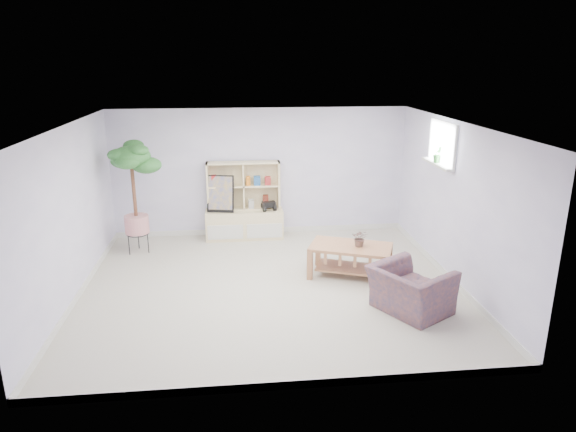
{
  "coord_description": "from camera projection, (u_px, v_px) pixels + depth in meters",
  "views": [
    {
      "loc": [
        -0.49,
        -6.98,
        3.26
      ],
      "look_at": [
        0.27,
        0.11,
        1.06
      ],
      "focal_mm": 32.0,
      "sensor_mm": 36.0,
      "label": 1
    }
  ],
  "objects": [
    {
      "name": "poster",
      "position": [
        220.0,
        194.0,
        9.39
      ],
      "size": [
        0.51,
        0.21,
        0.69
      ],
      "primitive_type": null,
      "rotation": [
        0.0,
        0.0,
        -0.19
      ],
      "color": "gold",
      "rests_on": "storage_unit"
    },
    {
      "name": "window_sill",
      "position": [
        437.0,
        164.0,
        7.99
      ],
      "size": [
        0.14,
        1.0,
        0.04
      ],
      "primitive_type": "cube",
      "color": "silver",
      "rests_on": "walls"
    },
    {
      "name": "window",
      "position": [
        443.0,
        144.0,
        7.9
      ],
      "size": [
        0.1,
        0.98,
        0.68
      ],
      "primitive_type": null,
      "color": "#CAE7FF",
      "rests_on": "walls"
    },
    {
      "name": "sill_plant",
      "position": [
        438.0,
        154.0,
        7.97
      ],
      "size": [
        0.15,
        0.13,
        0.27
      ],
      "primitive_type": "imported",
      "rotation": [
        0.0,
        0.0,
        0.06
      ],
      "color": "#276525",
      "rests_on": "window_sill"
    },
    {
      "name": "floor_tree",
      "position": [
        135.0,
        198.0,
        8.73
      ],
      "size": [
        0.92,
        0.92,
        1.95
      ],
      "primitive_type": null,
      "rotation": [
        0.0,
        0.0,
        -0.35
      ],
      "color": "#276525",
      "rests_on": "floor"
    },
    {
      "name": "floor",
      "position": [
        271.0,
        287.0,
        7.64
      ],
      "size": [
        5.5,
        5.0,
        0.01
      ],
      "primitive_type": "cube",
      "color": "#BAB4A4",
      "rests_on": "ground"
    },
    {
      "name": "storage_unit",
      "position": [
        244.0,
        201.0,
        9.53
      ],
      "size": [
        1.44,
        0.49,
        1.44
      ],
      "primitive_type": null,
      "color": "beige",
      "rests_on": "floor"
    },
    {
      "name": "walls",
      "position": [
        270.0,
        209.0,
        7.29
      ],
      "size": [
        5.51,
        5.01,
        2.4
      ],
      "color": "white",
      "rests_on": "floor"
    },
    {
      "name": "ceiling",
      "position": [
        269.0,
        125.0,
        6.94
      ],
      "size": [
        5.5,
        5.0,
        0.01
      ],
      "primitive_type": "cube",
      "color": "white",
      "rests_on": "walls"
    },
    {
      "name": "coffee_table",
      "position": [
        350.0,
        261.0,
        7.95
      ],
      "size": [
        1.39,
        1.08,
        0.5
      ],
      "primitive_type": null,
      "rotation": [
        0.0,
        0.0,
        -0.38
      ],
      "color": "#A7613C",
      "rests_on": "floor"
    },
    {
      "name": "baseboard",
      "position": [
        271.0,
        284.0,
        7.63
      ],
      "size": [
        5.5,
        5.0,
        0.1
      ],
      "primitive_type": null,
      "color": "silver",
      "rests_on": "floor"
    },
    {
      "name": "toy_truck",
      "position": [
        269.0,
        205.0,
        9.56
      ],
      "size": [
        0.38,
        0.29,
        0.19
      ],
      "primitive_type": null,
      "rotation": [
        0.0,
        0.0,
        0.14
      ],
      "color": "black",
      "rests_on": "storage_unit"
    },
    {
      "name": "armchair",
      "position": [
        411.0,
        287.0,
        6.81
      ],
      "size": [
        1.21,
        1.25,
        0.71
      ],
      "primitive_type": "imported",
      "rotation": [
        0.0,
        0.0,
        2.11
      ],
      "color": "navy",
      "rests_on": "floor"
    },
    {
      "name": "table_plant",
      "position": [
        360.0,
        238.0,
        7.82
      ],
      "size": [
        0.3,
        0.28,
        0.27
      ],
      "primitive_type": "imported",
      "rotation": [
        0.0,
        0.0,
        -0.34
      ],
      "color": "#1F6B24",
      "rests_on": "coffee_table"
    }
  ]
}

